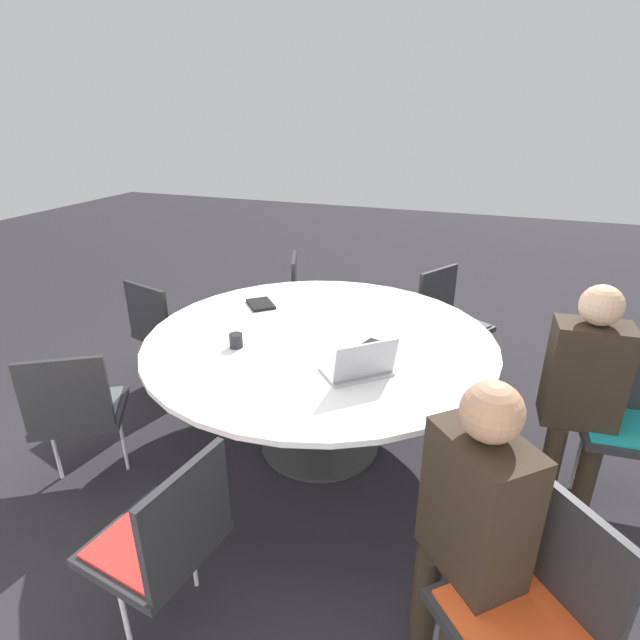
# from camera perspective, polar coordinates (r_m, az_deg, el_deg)

# --- Properties ---
(ground_plane) EXTENTS (16.00, 16.00, 0.00)m
(ground_plane) POSITION_cam_1_polar(r_m,az_deg,el_deg) (3.25, -0.00, -13.91)
(ground_plane) COLOR black
(conference_table) EXTENTS (1.99, 1.99, 0.75)m
(conference_table) POSITION_cam_1_polar(r_m,az_deg,el_deg) (2.91, -0.00, -3.68)
(conference_table) COLOR #333333
(conference_table) RESTS_ON ground_plane
(chair_0) EXTENTS (0.61, 0.61, 0.84)m
(chair_0) POSITION_cam_1_polar(r_m,az_deg,el_deg) (1.96, 23.29, -27.65)
(chair_0) COLOR #262628
(chair_0) RESTS_ON ground_plane
(chair_1) EXTENTS (0.47, 0.45, 0.84)m
(chair_1) POSITION_cam_1_polar(r_m,az_deg,el_deg) (3.09, 31.43, -8.92)
(chair_1) COLOR #262628
(chair_1) RESTS_ON ground_plane
(chair_2) EXTENTS (0.58, 0.59, 0.84)m
(chair_2) POSITION_cam_1_polar(r_m,az_deg,el_deg) (3.92, 14.53, 0.43)
(chair_2) COLOR #262628
(chair_2) RESTS_ON ground_plane
(chair_3) EXTENTS (0.55, 0.56, 0.84)m
(chair_3) POSITION_cam_1_polar(r_m,az_deg,el_deg) (4.19, -1.17, 2.70)
(chair_3) COLOR #262628
(chair_3) RESTS_ON ground_plane
(chair_4) EXTENTS (0.54, 0.52, 0.84)m
(chair_4) POSITION_cam_1_polar(r_m,az_deg,el_deg) (3.79, -17.31, -0.67)
(chair_4) COLOR #262628
(chair_4) RESTS_ON ground_plane
(chair_5) EXTENTS (0.60, 0.59, 0.84)m
(chair_5) POSITION_cam_1_polar(r_m,az_deg,el_deg) (2.98, -26.05, -8.90)
(chair_5) COLOR #262628
(chair_5) RESTS_ON ground_plane
(chair_6) EXTENTS (0.48, 0.50, 0.84)m
(chair_6) POSITION_cam_1_polar(r_m,az_deg,el_deg) (2.10, -17.28, -22.41)
(chair_6) COLOR #262628
(chair_6) RESTS_ON ground_plane
(person_0) EXTENTS (0.41, 0.41, 1.19)m
(person_0) POSITION_cam_1_polar(r_m,az_deg,el_deg) (1.88, 17.04, -20.24)
(person_0) COLOR #2D2319
(person_0) RESTS_ON ground_plane
(person_1) EXTENTS (0.37, 0.28, 1.19)m
(person_1) POSITION_cam_1_polar(r_m,az_deg,el_deg) (2.86, 28.00, -6.05)
(person_1) COLOR #2D2319
(person_1) RESTS_ON ground_plane
(laptop) EXTENTS (0.39, 0.38, 0.21)m
(laptop) POSITION_cam_1_polar(r_m,az_deg,el_deg) (2.42, 4.62, -5.35)
(laptop) COLOR #99999E
(laptop) RESTS_ON conference_table
(spiral_notebook) EXTENTS (0.25, 0.26, 0.02)m
(spiral_notebook) POSITION_cam_1_polar(r_m,az_deg,el_deg) (3.32, -6.80, 1.82)
(spiral_notebook) COLOR black
(spiral_notebook) RESTS_ON conference_table
(coffee_cup) EXTENTS (0.07, 0.07, 0.08)m
(coffee_cup) POSITION_cam_1_polar(r_m,az_deg,el_deg) (2.75, -9.58, -2.33)
(coffee_cup) COLOR black
(coffee_cup) RESTS_ON conference_table
(cell_phone) EXTENTS (0.11, 0.15, 0.01)m
(cell_phone) POSITION_cam_1_polar(r_m,az_deg,el_deg) (2.77, 5.68, -2.76)
(cell_phone) COLOR black
(cell_phone) RESTS_ON conference_table
(handbag) EXTENTS (0.36, 0.16, 0.28)m
(handbag) POSITION_cam_1_polar(r_m,az_deg,el_deg) (4.46, -7.44, -1.13)
(handbag) COLOR #661E56
(handbag) RESTS_ON ground_plane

